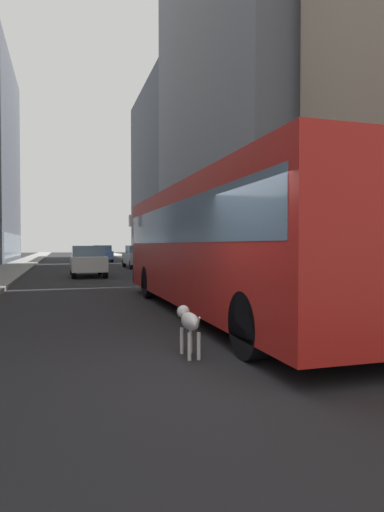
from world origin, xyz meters
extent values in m
plane|color=#232326|center=(0.00, 35.00, 0.00)|extent=(120.00, 120.00, 0.00)
cube|color=gray|center=(-5.70, 35.00, 0.07)|extent=(2.40, 110.00, 0.15)
cube|color=#ADA89E|center=(5.70, 35.00, 0.07)|extent=(2.40, 110.00, 0.15)
cube|color=slate|center=(-7.38, 43.75, 1.60)|extent=(0.08, 16.31, 2.40)
cube|color=slate|center=(11.90, 23.37, 14.23)|extent=(11.72, 20.78, 28.46)
cube|color=slate|center=(6.06, 23.37, 1.60)|extent=(0.08, 18.70, 2.40)
cube|color=#4C515B|center=(11.90, 46.54, 10.38)|extent=(9.66, 20.95, 20.76)
cube|color=slate|center=(7.09, 46.54, 1.60)|extent=(0.08, 18.86, 2.40)
cube|color=red|center=(1.20, 4.35, 1.67)|extent=(2.55, 11.50, 2.75)
cube|color=slate|center=(1.20, 4.35, 2.17)|extent=(2.57, 11.04, 0.90)
cube|color=black|center=(1.20, 10.05, 0.55)|extent=(2.55, 0.16, 0.44)
cylinder|color=black|center=(0.07, 7.90, 0.50)|extent=(0.30, 1.00, 1.00)
cylinder|color=black|center=(2.33, 7.90, 0.50)|extent=(0.30, 1.00, 1.00)
cylinder|color=black|center=(0.07, 0.20, 0.50)|extent=(0.30, 1.00, 1.00)
cylinder|color=black|center=(2.33, 0.20, 0.50)|extent=(0.30, 1.00, 1.00)
cube|color=silver|center=(-0.25, 9.50, 2.50)|extent=(0.08, 0.24, 0.40)
cube|color=silver|center=(-1.20, 18.21, 0.70)|extent=(1.74, 4.15, 0.75)
cube|color=slate|center=(-1.20, 18.00, 1.35)|extent=(1.60, 1.87, 0.55)
cylinder|color=black|center=(-1.96, 19.87, 0.32)|extent=(0.22, 0.64, 0.64)
cylinder|color=black|center=(-0.44, 19.87, 0.32)|extent=(0.22, 0.64, 0.64)
cylinder|color=black|center=(-1.96, 16.55, 0.32)|extent=(0.22, 0.64, 0.64)
cylinder|color=black|center=(-0.44, 16.55, 0.32)|extent=(0.22, 0.64, 0.64)
cube|color=#B7BABF|center=(2.80, 25.85, 0.70)|extent=(1.81, 4.32, 0.75)
cube|color=slate|center=(2.80, 25.63, 1.35)|extent=(1.67, 1.94, 0.55)
cylinder|color=black|center=(2.00, 27.59, 0.32)|extent=(0.22, 0.64, 0.64)
cylinder|color=black|center=(3.60, 27.59, 0.32)|extent=(0.22, 0.64, 0.64)
cylinder|color=black|center=(2.00, 24.10, 0.32)|extent=(0.22, 0.64, 0.64)
cylinder|color=black|center=(3.60, 24.10, 0.32)|extent=(0.22, 0.64, 0.64)
cube|color=#4C6BB7|center=(1.20, 37.42, 0.70)|extent=(1.79, 4.21, 0.75)
cube|color=slate|center=(1.20, 37.21, 1.35)|extent=(1.65, 1.89, 0.55)
cylinder|color=black|center=(0.42, 39.11, 0.32)|extent=(0.22, 0.64, 0.64)
cylinder|color=black|center=(1.98, 39.11, 0.32)|extent=(0.22, 0.64, 0.64)
cylinder|color=black|center=(0.42, 35.73, 0.32)|extent=(0.22, 0.64, 0.64)
cylinder|color=black|center=(1.98, 35.73, 0.32)|extent=(0.22, 0.64, 0.64)
cube|color=#19519E|center=(2.80, 18.88, 1.50)|extent=(2.30, 2.00, 2.10)
cube|color=silver|center=(2.80, 15.13, 1.75)|extent=(2.30, 5.50, 2.60)
cylinder|color=black|center=(1.79, 18.88, 0.45)|extent=(0.28, 0.90, 0.90)
cylinder|color=black|center=(3.81, 18.88, 0.45)|extent=(0.28, 0.90, 0.90)
cylinder|color=black|center=(1.79, 13.38, 0.45)|extent=(0.28, 0.90, 0.90)
cylinder|color=black|center=(3.81, 13.38, 0.45)|extent=(0.28, 0.90, 0.90)
ellipsoid|color=white|center=(-0.71, 0.61, 0.53)|extent=(0.22, 0.60, 0.26)
sphere|color=white|center=(-0.71, 0.99, 0.62)|extent=(0.20, 0.20, 0.20)
sphere|color=black|center=(-0.77, 1.01, 0.64)|extent=(0.07, 0.07, 0.07)
sphere|color=black|center=(-0.65, 1.01, 0.64)|extent=(0.07, 0.07, 0.07)
cylinder|color=white|center=(-0.71, 0.21, 0.58)|extent=(0.03, 0.16, 0.19)
cylinder|color=white|center=(-0.78, 0.82, 0.20)|extent=(0.06, 0.06, 0.40)
cylinder|color=white|center=(-0.64, 0.82, 0.20)|extent=(0.06, 0.06, 0.40)
cylinder|color=white|center=(-0.78, 0.40, 0.20)|extent=(0.06, 0.06, 0.40)
cylinder|color=white|center=(-0.64, 0.40, 0.20)|extent=(0.06, 0.06, 0.40)
sphere|color=black|center=(-0.66, 0.71, 0.57)|extent=(0.04, 0.04, 0.04)
sphere|color=black|center=(-0.77, 0.53, 0.55)|extent=(0.04, 0.04, 0.04)
sphere|color=black|center=(-0.69, 0.43, 0.59)|extent=(0.04, 0.04, 0.04)
cylinder|color=#1E1E2D|center=(5.32, 9.58, 0.57)|extent=(0.28, 0.28, 0.85)
cylinder|color=#B2A58C|center=(5.32, 9.58, 1.31)|extent=(0.34, 0.34, 0.62)
sphere|color=tan|center=(5.32, 9.58, 1.73)|extent=(0.22, 0.22, 0.22)
camera|label=1|loc=(-2.54, -5.64, 1.67)|focal=30.84mm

